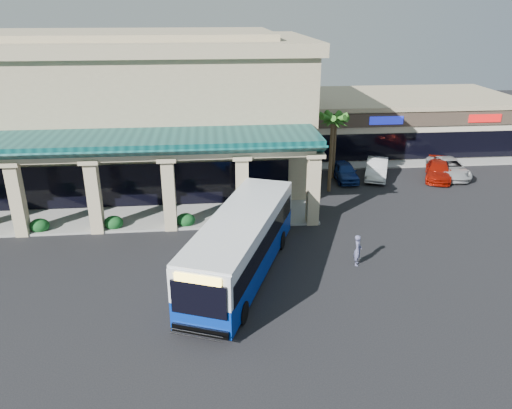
{
  "coord_description": "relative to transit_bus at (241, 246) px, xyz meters",
  "views": [
    {
      "loc": [
        -0.45,
        -23.83,
        13.22
      ],
      "look_at": [
        2.19,
        3.37,
        2.2
      ],
      "focal_mm": 35.0,
      "sensor_mm": 36.0,
      "label": 1
    }
  ],
  "objects": [
    {
      "name": "car_white",
      "position": [
        12.07,
        14.73,
        -0.93
      ],
      "size": [
        3.18,
        4.94,
        1.54
      ],
      "primitive_type": "imported",
      "rotation": [
        0.0,
        0.0,
        -0.36
      ],
      "color": "silver",
      "rests_on": "ground"
    },
    {
      "name": "pedestrian",
      "position": [
        6.33,
        0.56,
        -0.83
      ],
      "size": [
        0.6,
        0.74,
        1.74
      ],
      "primitive_type": "imported",
      "rotation": [
        0.0,
        0.0,
        1.25
      ],
      "color": "#505173",
      "rests_on": "ground"
    },
    {
      "name": "main_building",
      "position": [
        -9.02,
        17.0,
        3.97
      ],
      "size": [
        30.8,
        14.8,
        11.35
      ],
      "primitive_type": null,
      "color": "tan",
      "rests_on": "ground"
    },
    {
      "name": "car_red",
      "position": [
        16.94,
        13.98,
        -1.01
      ],
      "size": [
        3.67,
        5.12,
        1.38
      ],
      "primitive_type": "imported",
      "rotation": [
        0.0,
        0.0,
        -0.41
      ],
      "color": "#A01407",
      "rests_on": "ground"
    },
    {
      "name": "car_silver",
      "position": [
        9.31,
        14.44,
        -0.99
      ],
      "size": [
        1.68,
        4.16,
        1.42
      ],
      "primitive_type": "imported",
      "rotation": [
        0.0,
        0.0,
        -0.0
      ],
      "color": "navy",
      "rests_on": "ground"
    },
    {
      "name": "strip_mall",
      "position": [
        16.98,
        25.0,
        0.75
      ],
      "size": [
        22.5,
        12.5,
        4.9
      ],
      "primitive_type": null,
      "color": "beige",
      "rests_on": "ground"
    },
    {
      "name": "palm_0",
      "position": [
        7.48,
        12.0,
        1.6
      ],
      "size": [
        2.4,
        2.4,
        6.6
      ],
      "primitive_type": null,
      "color": "#255D18",
      "rests_on": "ground"
    },
    {
      "name": "car_gray",
      "position": [
        18.1,
        14.55,
        -0.98
      ],
      "size": [
        2.9,
        5.42,
        1.45
      ],
      "primitive_type": "imported",
      "rotation": [
        0.0,
        0.0,
        -0.1
      ],
      "color": "silver",
      "rests_on": "ground"
    },
    {
      "name": "palm_1",
      "position": [
        8.48,
        15.0,
        1.2
      ],
      "size": [
        2.4,
        2.4,
        5.8
      ],
      "primitive_type": null,
      "color": "#255D18",
      "rests_on": "ground"
    },
    {
      "name": "broadleaf_tree",
      "position": [
        6.48,
        20.0,
        0.7
      ],
      "size": [
        2.6,
        2.6,
        4.81
      ],
      "primitive_type": null,
      "color": "#0E4016",
      "rests_on": "ground"
    },
    {
      "name": "arcade",
      "position": [
        -9.02,
        7.8,
        1.15
      ],
      "size": [
        30.0,
        6.2,
        5.7
      ],
      "primitive_type": null,
      "color": "#09393A",
      "rests_on": "ground"
    },
    {
      "name": "transit_bus",
      "position": [
        0.0,
        0.0,
        0.0
      ],
      "size": [
        7.06,
        12.38,
        3.4
      ],
      "primitive_type": null,
      "rotation": [
        0.0,
        0.0,
        -0.37
      ],
      "color": "#062CA1",
      "rests_on": "ground"
    },
    {
      "name": "ground",
      "position": [
        -1.02,
        1.0,
        -1.7
      ],
      "size": [
        110.0,
        110.0,
        0.0
      ],
      "primitive_type": "plane",
      "color": "black"
    }
  ]
}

